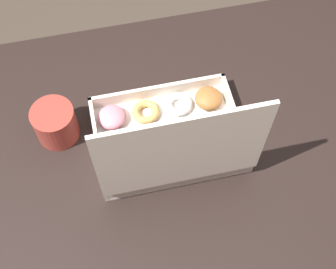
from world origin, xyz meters
TOP-DOWN VIEW (x-y plane):
  - ground_plane at (0.00, 0.00)m, footprint 8.00×8.00m
  - dining_table at (0.00, 0.00)m, footprint 1.22×0.70m
  - donut_box at (0.07, 0.03)m, footprint 0.31×0.24m
  - coffee_mug at (0.30, -0.07)m, footprint 0.09×0.09m

SIDE VIEW (x-z plane):
  - ground_plane at x=0.00m, z-range 0.00..0.00m
  - dining_table at x=0.00m, z-range 0.27..1.03m
  - coffee_mug at x=0.30m, z-range 0.76..0.85m
  - donut_box at x=0.07m, z-range 0.67..0.95m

